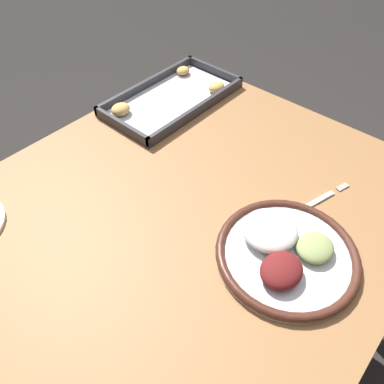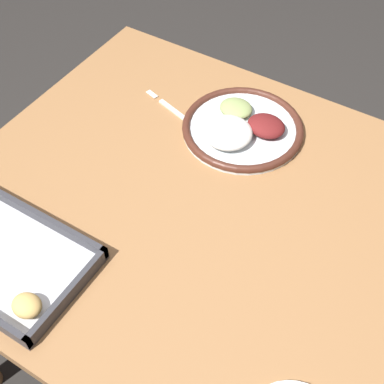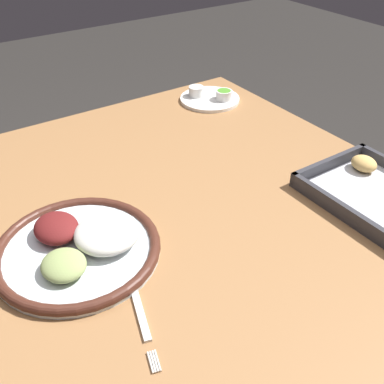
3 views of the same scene
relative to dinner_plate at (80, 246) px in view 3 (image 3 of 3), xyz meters
The scene contains 4 objects.
dining_table 0.28m from the dinner_plate, 93.40° to the left, with size 1.07×0.96×0.77m.
dinner_plate is the anchor object (origin of this frame).
fork 0.18m from the dinner_plate, ahead, with size 0.20×0.07×0.00m.
saucer_plate 0.72m from the dinner_plate, 125.09° to the left, with size 0.18×0.18×0.04m.
Camera 3 is at (0.63, -0.42, 1.34)m, focal length 42.00 mm.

